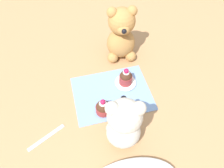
# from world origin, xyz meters

# --- Properties ---
(ground_plane) EXTENTS (4.00, 4.00, 0.00)m
(ground_plane) POSITION_xyz_m (0.00, 0.00, 0.00)
(ground_plane) COLOR tan
(knitted_placemat) EXTENTS (0.27, 0.21, 0.01)m
(knitted_placemat) POSITION_xyz_m (0.00, 0.00, 0.00)
(knitted_placemat) COLOR #7A9ED1
(knitted_placemat) RESTS_ON ground_plane
(teddy_bear_cream) EXTENTS (0.12, 0.12, 0.21)m
(teddy_bear_cream) POSITION_xyz_m (0.01, 0.18, 0.10)
(teddy_bear_cream) COLOR beige
(teddy_bear_cream) RESTS_ON ground_plane
(teddy_bear_tan) EXTENTS (0.12, 0.12, 0.22)m
(teddy_bear_tan) POSITION_xyz_m (-0.08, -0.18, 0.11)
(teddy_bear_tan) COLOR #B78447
(teddy_bear_tan) RESTS_ON ground_plane
(cupcake_near_cream_bear) EXTENTS (0.05, 0.05, 0.06)m
(cupcake_near_cream_bear) POSITION_xyz_m (0.05, 0.07, 0.03)
(cupcake_near_cream_bear) COLOR #993333
(cupcake_near_cream_bear) RESTS_ON knitted_placemat
(saucer_plate) EXTENTS (0.08, 0.08, 0.01)m
(saucer_plate) POSITION_xyz_m (-0.06, -0.03, 0.01)
(saucer_plate) COLOR white
(saucer_plate) RESTS_ON knitted_placemat
(cupcake_near_tan_bear) EXTENTS (0.05, 0.05, 0.07)m
(cupcake_near_tan_bear) POSITION_xyz_m (-0.06, -0.03, 0.04)
(cupcake_near_tan_bear) COLOR #993333
(cupcake_near_tan_bear) RESTS_ON saucer_plate
(teaspoon) EXTENTS (0.12, 0.07, 0.01)m
(teaspoon) POSITION_xyz_m (0.24, 0.11, 0.00)
(teaspoon) COLOR silver
(teaspoon) RESTS_ON ground_plane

